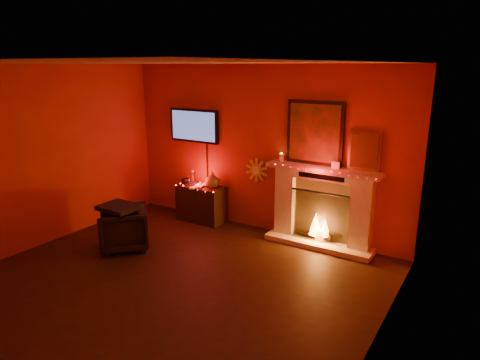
{
  "coord_description": "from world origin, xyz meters",
  "views": [
    {
      "loc": [
        3.33,
        -3.47,
        2.68
      ],
      "look_at": [
        0.12,
        1.7,
        1.04
      ],
      "focal_mm": 32.0,
      "sensor_mm": 36.0,
      "label": 1
    }
  ],
  "objects_px": {
    "sunburst_clock": "(256,170)",
    "fireplace": "(322,199)",
    "tv": "(194,126)",
    "console_table": "(202,201)",
    "armchair": "(123,228)"
  },
  "relations": [
    {
      "from": "console_table",
      "to": "armchair",
      "type": "relative_size",
      "value": 1.3
    },
    {
      "from": "armchair",
      "to": "tv",
      "type": "bearing_deg",
      "value": 133.42
    },
    {
      "from": "sunburst_clock",
      "to": "fireplace",
      "type": "bearing_deg",
      "value": -4.37
    },
    {
      "from": "fireplace",
      "to": "armchair",
      "type": "distance_m",
      "value": 3.01
    },
    {
      "from": "fireplace",
      "to": "console_table",
      "type": "distance_m",
      "value": 2.19
    },
    {
      "from": "sunburst_clock",
      "to": "console_table",
      "type": "height_order",
      "value": "sunburst_clock"
    },
    {
      "from": "sunburst_clock",
      "to": "console_table",
      "type": "bearing_deg",
      "value": -167.32
    },
    {
      "from": "console_table",
      "to": "armchair",
      "type": "bearing_deg",
      "value": -100.29
    },
    {
      "from": "fireplace",
      "to": "tv",
      "type": "relative_size",
      "value": 1.76
    },
    {
      "from": "armchair",
      "to": "fireplace",
      "type": "bearing_deg",
      "value": 78.54
    },
    {
      "from": "sunburst_clock",
      "to": "tv",
      "type": "bearing_deg",
      "value": -178.76
    },
    {
      "from": "tv",
      "to": "armchair",
      "type": "xyz_separation_m",
      "value": [
        -0.01,
        -1.77,
        -1.33
      ]
    },
    {
      "from": "tv",
      "to": "armchair",
      "type": "distance_m",
      "value": 2.21
    },
    {
      "from": "tv",
      "to": "sunburst_clock",
      "type": "xyz_separation_m",
      "value": [
        1.25,
        0.03,
        -0.65
      ]
    },
    {
      "from": "tv",
      "to": "sunburst_clock",
      "type": "distance_m",
      "value": 1.41
    }
  ]
}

